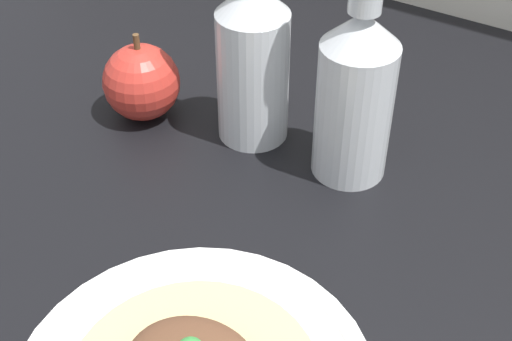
% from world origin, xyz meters
% --- Properties ---
extents(ground_plane, '(1.80, 1.10, 0.04)m').
position_xyz_m(ground_plane, '(0.00, 0.00, -0.02)').
color(ground_plane, black).
extents(cider_bottle_left, '(0.07, 0.07, 0.27)m').
position_xyz_m(cider_bottle_left, '(-0.18, 0.15, 0.10)').
color(cider_bottle_left, silver).
rests_on(cider_bottle_left, ground_plane).
extents(cider_bottle_right, '(0.07, 0.07, 0.27)m').
position_xyz_m(cider_bottle_right, '(-0.06, 0.15, 0.10)').
color(cider_bottle_right, silver).
rests_on(cider_bottle_right, ground_plane).
extents(apple, '(0.08, 0.08, 0.10)m').
position_xyz_m(apple, '(-0.30, 0.11, 0.04)').
color(apple, red).
rests_on(apple, ground_plane).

